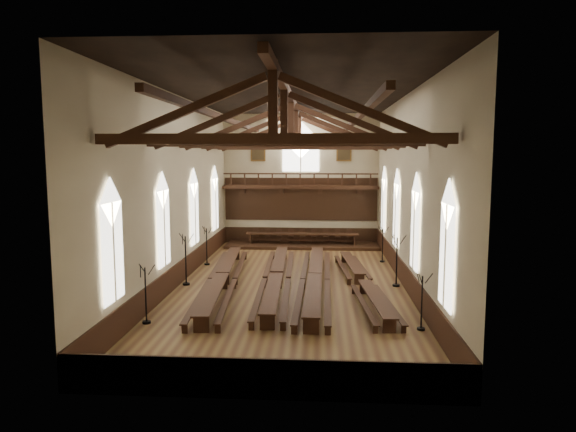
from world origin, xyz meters
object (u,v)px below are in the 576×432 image
at_px(refectory_row_d, 362,280).
at_px(candelabrum_left_mid, 186,269).
at_px(candelabrum_right_mid, 396,271).
at_px(dais, 302,245).
at_px(refectory_row_a, 222,276).
at_px(candelabrum_left_far, 207,253).
at_px(refectory_row_b, 276,276).
at_px(candelabrum_right_far, 382,251).
at_px(high_table, 302,235).
at_px(candelabrum_left_near, 146,306).
at_px(refectory_row_c, 315,277).
at_px(candelabrum_right_near, 421,313).

distance_m(refectory_row_d, candelabrum_left_mid, 9.25).
distance_m(candelabrum_left_mid, candelabrum_right_mid, 11.11).
bearing_deg(dais, refectory_row_a, -107.19).
height_order(refectory_row_d, candelabrum_left_far, candelabrum_left_far).
relative_size(refectory_row_d, candelabrum_left_mid, 4.93).
bearing_deg(refectory_row_b, candelabrum_left_mid, -178.63).
height_order(dais, candelabrum_right_far, candelabrum_right_far).
relative_size(candelabrum_left_mid, candelabrum_left_far, 1.13).
height_order(dais, candelabrum_left_mid, candelabrum_left_mid).
distance_m(refectory_row_b, high_table, 11.80).
distance_m(candelabrum_left_near, candelabrum_left_far, 11.26).
bearing_deg(candelabrum_left_far, candelabrum_left_mid, -90.00).
bearing_deg(refectory_row_b, candelabrum_right_mid, 2.78).
bearing_deg(refectory_row_c, candelabrum_right_mid, 7.36).
xyz_separation_m(refectory_row_b, candelabrum_right_mid, (6.30, 0.31, 0.29)).
bearing_deg(candelabrum_right_mid, candelabrum_left_mid, -177.83).
xyz_separation_m(dais, candelabrum_right_near, (5.36, -18.22, 0.59)).
relative_size(refectory_row_a, dais, 1.29).
bearing_deg(candelabrum_left_near, refectory_row_b, 53.05).
bearing_deg(dais, candelabrum_left_far, -129.84).
xyz_separation_m(refectory_row_b, candelabrum_right_near, (6.30, -6.46, 0.15)).
bearing_deg(candelabrum_right_far, candelabrum_left_mid, -149.43).
relative_size(refectory_row_c, dais, 1.29).
xyz_separation_m(refectory_row_c, refectory_row_d, (2.39, -0.16, -0.08)).
relative_size(refectory_row_d, candelabrum_right_far, 5.94).
xyz_separation_m(refectory_row_c, dais, (-1.11, 12.00, -0.46)).
bearing_deg(high_table, dais, 0.00).
bearing_deg(refectory_row_a, candelabrum_left_near, -108.31).
relative_size(high_table, candelabrum_left_mid, 3.03).
bearing_deg(refectory_row_d, refectory_row_b, 174.79).
bearing_deg(candelabrum_right_near, refectory_row_d, 107.10).
bearing_deg(dais, candelabrum_right_mid, -64.92).
bearing_deg(candelabrum_right_far, refectory_row_c, -122.47).
distance_m(refectory_row_a, refectory_row_b, 2.85).
relative_size(refectory_row_d, candelabrum_right_near, 5.96).
relative_size(refectory_row_a, candelabrum_right_near, 6.40).
height_order(high_table, candelabrum_left_far, candelabrum_left_far).
bearing_deg(refectory_row_b, candelabrum_right_near, -45.70).
bearing_deg(candelabrum_right_near, candelabrum_left_mid, 150.25).
bearing_deg(refectory_row_a, candelabrum_left_mid, 171.84).
bearing_deg(dais, refectory_row_b, -94.58).
height_order(candelabrum_left_near, candelabrum_right_mid, candelabrum_right_mid).
xyz_separation_m(refectory_row_a, refectory_row_d, (7.26, -0.01, -0.08)).
bearing_deg(refectory_row_c, candelabrum_right_far, 57.53).
height_order(refectory_row_a, candelabrum_left_far, candelabrum_left_far).
bearing_deg(candelabrum_left_far, dais, 50.16).
distance_m(refectory_row_a, candelabrum_right_mid, 9.15).
xyz_separation_m(dais, candelabrum_right_far, (5.36, -5.31, 0.60)).
bearing_deg(candelabrum_right_far, refectory_row_a, -143.13).
relative_size(dais, candelabrum_right_near, 4.96).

